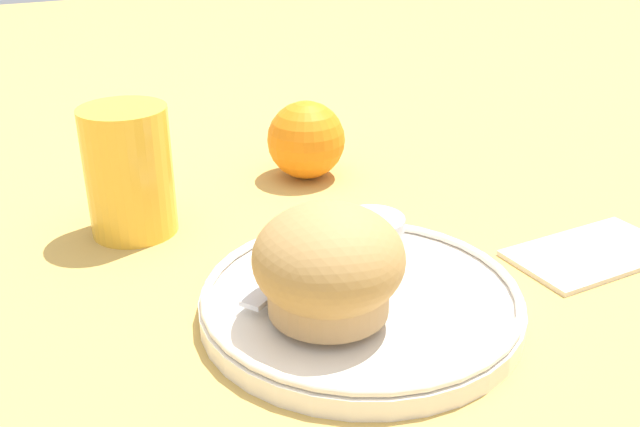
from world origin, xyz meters
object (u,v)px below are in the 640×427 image
object	(u,v)px
butter_knife	(314,253)
juice_glass	(129,171)
muffin	(329,265)
orange_fruit	(306,140)

from	to	relation	value
butter_knife	juice_glass	distance (m)	0.17
muffin	orange_fruit	bearing A→B (deg)	65.80
butter_knife	muffin	bearing A→B (deg)	-142.67
muffin	juice_glass	xyz separation A→B (m)	(-0.07, 0.21, 0.00)
butter_knife	orange_fruit	xyz separation A→B (m)	(0.09, 0.18, 0.02)
muffin	juice_glass	bearing A→B (deg)	108.07
orange_fruit	butter_knife	bearing A→B (deg)	-115.55
muffin	juice_glass	world-z (taller)	juice_glass
butter_knife	orange_fruit	distance (m)	0.20
muffin	butter_knife	size ratio (longest dim) A/B	0.64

